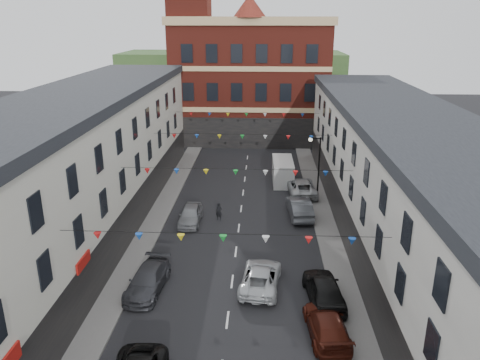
% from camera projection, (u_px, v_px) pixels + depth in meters
% --- Properties ---
extents(ground, '(160.00, 160.00, 0.00)m').
position_uv_depth(ground, '(232.00, 281.00, 29.57)').
color(ground, black).
rests_on(ground, ground).
extents(pavement_left, '(1.80, 64.00, 0.15)m').
position_uv_depth(pavement_left, '(133.00, 262.00, 31.75)').
color(pavement_left, '#605E5B').
rests_on(pavement_left, ground).
extents(pavement_right, '(1.80, 64.00, 0.15)m').
position_uv_depth(pavement_right, '(337.00, 267.00, 31.11)').
color(pavement_right, '#605E5B').
rests_on(pavement_right, ground).
extents(terrace_left, '(8.40, 56.00, 10.70)m').
position_uv_depth(terrace_left, '(46.00, 194.00, 29.32)').
color(terrace_left, beige).
rests_on(terrace_left, ground).
extents(terrace_right, '(8.40, 56.00, 9.70)m').
position_uv_depth(terrace_right, '(426.00, 208.00, 28.38)').
color(terrace_right, silver).
rests_on(terrace_right, ground).
extents(civic_building, '(20.60, 13.30, 18.50)m').
position_uv_depth(civic_building, '(250.00, 79.00, 62.74)').
color(civic_building, maroon).
rests_on(civic_building, ground).
extents(clock_tower, '(5.60, 5.60, 30.00)m').
position_uv_depth(clock_tower, '(190.00, 26.00, 58.09)').
color(clock_tower, maroon).
rests_on(clock_tower, ground).
extents(distant_hill, '(40.00, 14.00, 10.00)m').
position_uv_depth(distant_hill, '(232.00, 80.00, 86.66)').
color(distant_hill, '#315327').
rests_on(distant_hill, ground).
extents(street_lamp, '(1.10, 0.36, 6.00)m').
position_uv_depth(street_lamp, '(316.00, 161.00, 41.20)').
color(street_lamp, black).
rests_on(street_lamp, ground).
extents(car_left_d, '(2.33, 4.96, 1.40)m').
position_uv_depth(car_left_d, '(148.00, 280.00, 28.38)').
color(car_left_d, '#37383E').
rests_on(car_left_d, ground).
extents(car_left_e, '(1.71, 4.25, 1.45)m').
position_uv_depth(car_left_e, '(190.00, 215.00, 37.85)').
color(car_left_e, gray).
rests_on(car_left_e, ground).
extents(car_right_c, '(2.35, 4.94, 1.39)m').
position_uv_depth(car_right_c, '(327.00, 325.00, 24.24)').
color(car_right_c, '#4C190F').
rests_on(car_right_c, ground).
extents(car_right_d, '(2.36, 4.99, 1.65)m').
position_uv_depth(car_right_d, '(324.00, 289.00, 27.23)').
color(car_right_d, black).
rests_on(car_right_d, ground).
extents(car_right_e, '(2.14, 5.02, 1.61)m').
position_uv_depth(car_right_e, '(299.00, 208.00, 39.05)').
color(car_right_e, '#4E5156').
rests_on(car_right_e, ground).
extents(car_right_f, '(2.88, 5.56, 1.50)m').
position_uv_depth(car_right_f, '(301.00, 187.00, 43.99)').
color(car_right_f, '#A5A7A9').
rests_on(car_right_f, ground).
extents(moving_car, '(2.81, 5.17, 1.38)m').
position_uv_depth(moving_car, '(261.00, 277.00, 28.79)').
color(moving_car, silver).
rests_on(moving_car, ground).
extents(white_van, '(2.07, 5.20, 2.29)m').
position_uv_depth(white_van, '(283.00, 171.00, 47.28)').
color(white_van, beige).
rests_on(white_van, ground).
extents(pedestrian, '(0.63, 0.50, 1.50)m').
position_uv_depth(pedestrian, '(219.00, 212.00, 38.36)').
color(pedestrian, black).
rests_on(pedestrian, ground).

